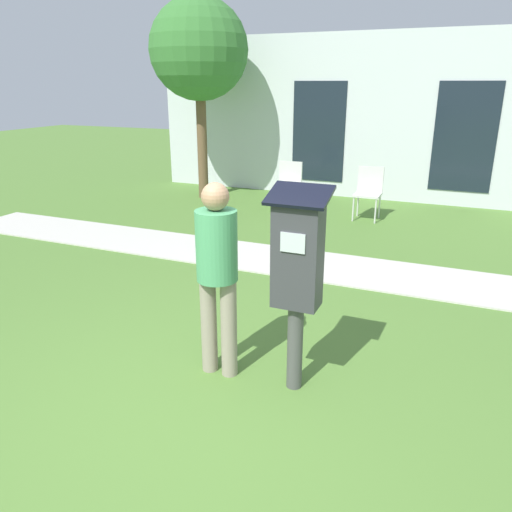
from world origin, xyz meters
TOP-DOWN VIEW (x-y plane):
  - ground_plane at (0.00, 0.00)m, footprint 40.00×40.00m
  - sidewalk at (0.00, 3.35)m, footprint 12.00×1.10m
  - building_facade at (0.00, 7.75)m, footprint 10.00×0.26m
  - parking_meter at (0.47, 0.65)m, footprint 0.44×0.31m
  - person_standing at (-0.16, 0.61)m, footprint 0.32×0.32m
  - outdoor_chair_left at (-1.49, 6.05)m, footprint 0.44×0.44m
  - outdoor_chair_middle at (-0.01, 6.04)m, footprint 0.44×0.44m
  - tree at (-3.48, 6.44)m, footprint 1.90×1.90m

SIDE VIEW (x-z plane):
  - ground_plane at x=0.00m, z-range 0.00..0.00m
  - sidewalk at x=0.00m, z-range 0.00..0.02m
  - outdoor_chair_left at x=-1.49m, z-range 0.08..0.98m
  - outdoor_chair_middle at x=-0.01m, z-range 0.08..0.98m
  - person_standing at x=-0.16m, z-range 0.14..1.72m
  - parking_meter at x=0.47m, z-range 0.22..1.81m
  - building_facade at x=0.00m, z-range 0.00..3.20m
  - tree at x=-3.48m, z-range 0.94..4.75m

